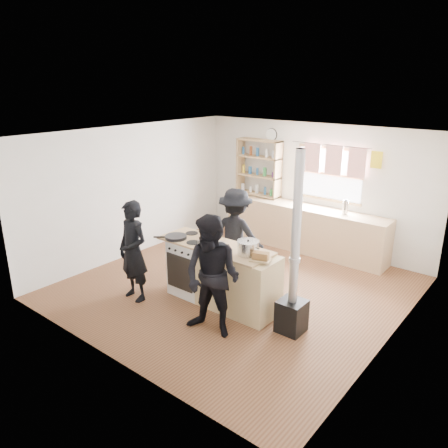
{
  "coord_description": "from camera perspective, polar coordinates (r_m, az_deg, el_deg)",
  "views": [
    {
      "loc": [
        3.94,
        -5.22,
        3.29
      ],
      "look_at": [
        -0.18,
        -0.1,
        1.1
      ],
      "focal_mm": 35.0,
      "sensor_mm": 36.0,
      "label": 1
    }
  ],
  "objects": [
    {
      "name": "thermos",
      "position": [
        8.37,
        15.57,
        2.1
      ],
      "size": [
        0.1,
        0.1,
        0.27
      ],
      "primitive_type": "cylinder",
      "color": "silver",
      "rests_on": "back_counter"
    },
    {
      "name": "roast_tray",
      "position": [
        6.48,
        -1.62,
        -2.55
      ],
      "size": [
        0.4,
        0.29,
        0.07
      ],
      "color": "silver",
      "rests_on": "cooking_island"
    },
    {
      "name": "back_counter",
      "position": [
        8.89,
        10.33,
        -0.52
      ],
      "size": [
        3.4,
        0.55,
        0.9
      ],
      "primitive_type": "cube",
      "color": "tan",
      "rests_on": "ground"
    },
    {
      "name": "person_near_right",
      "position": [
        5.74,
        -1.53,
        -6.93
      ],
      "size": [
        0.9,
        0.75,
        1.66
      ],
      "primitive_type": "imported",
      "rotation": [
        0.0,
        0.0,
        0.16
      ],
      "color": "black",
      "rests_on": "ground"
    },
    {
      "name": "shelving_unit",
      "position": [
        9.31,
        4.55,
        7.37
      ],
      "size": [
        1.0,
        0.28,
        1.2
      ],
      "color": "tan",
      "rests_on": "back_counter"
    },
    {
      "name": "person_near_left",
      "position": [
        6.81,
        -11.78,
        -3.5
      ],
      "size": [
        0.6,
        0.41,
        1.58
      ],
      "primitive_type": "imported",
      "rotation": [
        0.0,
        0.0,
        -0.06
      ],
      "color": "black",
      "rests_on": "ground"
    },
    {
      "name": "stockpot_counter",
      "position": [
        6.15,
        3.17,
        -3.12
      ],
      "size": [
        0.31,
        0.31,
        0.23
      ],
      "color": "silver",
      "rests_on": "cooking_island"
    },
    {
      "name": "cooking_island",
      "position": [
        6.65,
        -0.27,
        -6.7
      ],
      "size": [
        1.97,
        0.64,
        0.93
      ],
      "color": "white",
      "rests_on": "ground"
    },
    {
      "name": "flue_heater",
      "position": [
        5.92,
        9.01,
        -8.18
      ],
      "size": [
        0.35,
        0.35,
        2.5
      ],
      "color": "black",
      "rests_on": "ground"
    },
    {
      "name": "skillet_greens",
      "position": [
        6.82,
        -6.3,
        -1.68
      ],
      "size": [
        0.47,
        0.47,
        0.05
      ],
      "color": "black",
      "rests_on": "cooking_island"
    },
    {
      "name": "ground",
      "position": [
        7.32,
        1.59,
        -8.31
      ],
      "size": [
        5.0,
        5.0,
        0.01
      ],
      "primitive_type": "cube",
      "color": "brown",
      "rests_on": "ground"
    },
    {
      "name": "person_far",
      "position": [
        7.35,
        1.51,
        -1.42
      ],
      "size": [
        1.14,
        0.81,
        1.59
      ],
      "primitive_type": "imported",
      "rotation": [
        0.0,
        0.0,
        3.38
      ],
      "color": "black",
      "rests_on": "ground"
    },
    {
      "name": "stockpot_stove",
      "position": [
        6.84,
        -2.0,
        -0.98
      ],
      "size": [
        0.24,
        0.24,
        0.2
      ],
      "color": "#B9B9BC",
      "rests_on": "cooking_island"
    },
    {
      "name": "bread_board",
      "position": [
        5.98,
        4.8,
        -4.33
      ],
      "size": [
        0.33,
        0.28,
        0.12
      ],
      "color": "tan",
      "rests_on": "cooking_island"
    }
  ]
}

